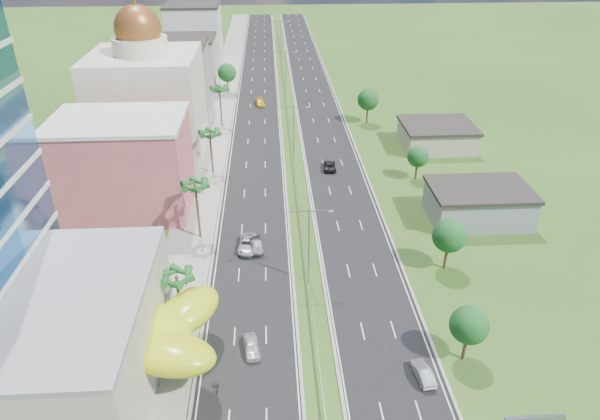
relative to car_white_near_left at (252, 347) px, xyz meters
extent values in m
plane|color=#2D5119|center=(7.28, 2.58, -0.73)|extent=(500.00, 500.00, 0.00)
cube|color=black|center=(-0.22, 92.58, -0.71)|extent=(11.00, 260.00, 0.04)
cube|color=black|center=(14.78, 92.58, -0.71)|extent=(11.00, 260.00, 0.04)
cube|color=gray|center=(-9.72, 92.58, -0.67)|extent=(7.00, 260.00, 0.12)
cube|color=gray|center=(7.28, 74.58, -0.11)|extent=(0.08, 216.00, 0.28)
cube|color=gray|center=(7.28, 176.58, -0.38)|extent=(0.10, 0.12, 0.70)
cylinder|color=gray|center=(7.28, 12.58, 4.77)|extent=(0.20, 0.20, 11.00)
cube|color=gray|center=(5.84, 12.58, 10.07)|extent=(2.88, 0.12, 0.12)
cube|color=gray|center=(8.72, 12.58, 10.07)|extent=(2.88, 0.12, 0.12)
cube|color=silver|center=(4.56, 12.58, 9.97)|extent=(0.60, 0.25, 0.18)
cube|color=silver|center=(10.00, 12.58, 9.97)|extent=(0.60, 0.25, 0.18)
cylinder|color=gray|center=(7.28, 52.58, 4.77)|extent=(0.20, 0.20, 11.00)
cube|color=gray|center=(5.84, 52.58, 10.07)|extent=(2.88, 0.12, 0.12)
cube|color=gray|center=(8.72, 52.58, 10.07)|extent=(2.88, 0.12, 0.12)
cube|color=silver|center=(4.56, 52.58, 9.97)|extent=(0.60, 0.25, 0.18)
cube|color=silver|center=(10.00, 52.58, 9.97)|extent=(0.60, 0.25, 0.18)
cylinder|color=gray|center=(7.28, 97.58, 4.77)|extent=(0.20, 0.20, 11.00)
cube|color=gray|center=(5.84, 97.58, 10.07)|extent=(2.88, 0.12, 0.12)
cube|color=gray|center=(8.72, 97.58, 10.07)|extent=(2.88, 0.12, 0.12)
cube|color=silver|center=(4.56, 97.58, 9.97)|extent=(0.60, 0.25, 0.18)
cube|color=silver|center=(10.00, 97.58, 9.97)|extent=(0.60, 0.25, 0.18)
cylinder|color=gray|center=(7.28, 142.58, 4.77)|extent=(0.20, 0.20, 11.00)
cube|color=gray|center=(5.84, 142.58, 10.07)|extent=(2.88, 0.12, 0.12)
cube|color=gray|center=(8.72, 142.58, 10.07)|extent=(2.88, 0.12, 0.12)
cube|color=silver|center=(4.56, 142.58, 9.97)|extent=(0.60, 0.25, 0.18)
cube|color=silver|center=(10.00, 142.58, 9.97)|extent=(0.60, 0.25, 0.18)
cylinder|color=gray|center=(-16.72, 0.58, 1.27)|extent=(0.50, 0.50, 4.00)
cylinder|color=gray|center=(-9.72, -4.42, 1.27)|extent=(0.50, 0.50, 4.00)
cylinder|color=gray|center=(-13.72, -7.42, 1.27)|extent=(0.50, 0.50, 4.00)
cylinder|color=gray|center=(-7.72, 0.58, 1.27)|extent=(0.50, 0.50, 4.00)
cube|color=#C14F62|center=(-20.72, 34.58, 6.77)|extent=(20.00, 15.00, 15.00)
cube|color=beige|center=(-20.72, 57.58, 9.27)|extent=(20.00, 20.00, 20.00)
cylinder|color=beige|center=(-20.72, 57.58, 20.77)|extent=(10.00, 10.00, 3.00)
sphere|color=brown|center=(-20.72, 57.58, 23.77)|extent=(8.40, 8.40, 8.40)
cube|color=gray|center=(-19.72, 82.58, 7.27)|extent=(16.00, 15.00, 16.00)
cube|color=#AFA890|center=(-19.72, 104.58, 5.77)|extent=(16.00, 15.00, 13.00)
cube|color=silver|center=(-19.72, 127.58, 8.27)|extent=(16.00, 15.00, 18.00)
cube|color=gray|center=(35.28, 27.58, 1.77)|extent=(15.00, 10.00, 5.00)
cube|color=#AFA890|center=(37.28, 57.58, 1.47)|extent=(14.00, 12.00, 4.40)
cylinder|color=#47301C|center=(-8.22, 4.58, 3.02)|extent=(0.36, 0.36, 7.50)
cylinder|color=#47301C|center=(-8.22, 24.58, 3.77)|extent=(0.36, 0.36, 9.00)
cylinder|color=#47301C|center=(-8.22, 47.58, 3.27)|extent=(0.36, 0.36, 8.00)
cylinder|color=#47301C|center=(-8.22, 72.58, 3.67)|extent=(0.36, 0.36, 8.80)
cylinder|color=#47301C|center=(-8.22, 97.58, 1.72)|extent=(0.40, 0.40, 4.90)
sphere|color=#1C5921|center=(-8.22, 97.58, 4.87)|extent=(4.90, 4.90, 4.90)
cylinder|color=#47301C|center=(23.28, -2.42, 1.37)|extent=(0.40, 0.40, 4.20)
sphere|color=#1C5921|center=(23.28, -2.42, 4.07)|extent=(4.20, 4.20, 4.20)
cylinder|color=#47301C|center=(26.28, 14.58, 1.54)|extent=(0.40, 0.40, 4.55)
sphere|color=#1C5921|center=(26.28, 14.58, 4.47)|extent=(4.55, 4.55, 4.55)
cylinder|color=#47301C|center=(29.28, 42.58, 1.19)|extent=(0.40, 0.40, 3.85)
sphere|color=#1C5921|center=(29.28, 42.58, 3.67)|extent=(3.85, 3.85, 3.85)
cylinder|color=#47301C|center=(25.28, 72.58, 1.72)|extent=(0.40, 0.40, 4.90)
sphere|color=#1C5921|center=(25.28, 72.58, 4.87)|extent=(4.90, 4.90, 4.90)
imported|color=silver|center=(0.00, 0.00, 0.00)|extent=(2.17, 4.24, 1.38)
imported|color=black|center=(0.15, 20.73, 0.09)|extent=(2.40, 4.93, 1.56)
imported|color=#9FA0A6|center=(-0.96, 20.97, 0.09)|extent=(2.96, 5.75, 1.55)
imported|color=yellow|center=(0.45, 86.80, 0.05)|extent=(2.78, 5.32, 1.47)
imported|color=#A0A4A8|center=(18.08, -4.92, 0.00)|extent=(2.02, 4.36, 1.39)
imported|color=black|center=(13.90, 47.72, 0.00)|extent=(2.56, 5.11, 1.39)
imported|color=black|center=(-3.42, -5.33, -0.07)|extent=(0.68, 1.96, 1.23)
camera|label=1|loc=(2.77, -44.68, 42.47)|focal=32.00mm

